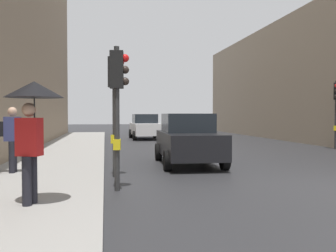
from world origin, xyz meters
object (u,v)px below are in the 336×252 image
traffic_light_near_right (115,92)px  traffic_light_mid_street (336,102)px  pedestrian_with_umbrella (33,108)px  pedestrian_with_grey_backpack (11,135)px  car_blue_van (142,123)px  car_dark_suv (188,139)px  car_white_compact (145,127)px  traffic_light_near_left (118,92)px

traffic_light_near_right → traffic_light_mid_street: size_ratio=1.00×
pedestrian_with_umbrella → pedestrian_with_grey_backpack: bearing=108.2°
pedestrian_with_grey_backpack → car_blue_van: bearing=76.8°
traffic_light_mid_street → pedestrian_with_umbrella: 16.21m
traffic_light_near_right → car_dark_suv: 3.68m
traffic_light_near_right → car_white_compact: size_ratio=0.80×
traffic_light_near_right → car_blue_van: size_ratio=0.80×
car_blue_van → car_white_compact: same height
traffic_light_near_right → traffic_light_mid_street: traffic_light_near_right is taller
traffic_light_mid_street → car_blue_van: bearing=111.9°
traffic_light_near_right → traffic_light_near_left: 1.90m
traffic_light_mid_street → car_white_compact: (-8.55, 9.38, -1.48)m
traffic_light_near_right → pedestrian_with_umbrella: traffic_light_near_right is taller
traffic_light_near_left → traffic_light_mid_street: (11.06, 8.48, 0.11)m
traffic_light_mid_street → car_dark_suv: traffic_light_mid_street is taller
car_blue_van → traffic_light_mid_street: bearing=-68.1°
traffic_light_mid_street → car_blue_van: size_ratio=0.80×
car_white_compact → pedestrian_with_grey_backpack: size_ratio=2.40×
traffic_light_near_right → car_white_compact: traffic_light_near_right is taller
car_blue_van → pedestrian_with_umbrella: bearing=-99.2°
traffic_light_near_left → car_white_compact: (2.51, 17.86, -1.37)m
car_blue_van → pedestrian_with_grey_backpack: (-6.05, -25.74, 0.29)m
pedestrian_with_grey_backpack → traffic_light_near_right: bearing=-4.9°
traffic_light_near_right → traffic_light_near_left: (0.00, -1.90, -0.11)m
car_white_compact → pedestrian_with_umbrella: (-4.03, -19.60, 0.96)m
traffic_light_near_left → pedestrian_with_umbrella: traffic_light_near_left is taller
traffic_light_mid_street → car_white_compact: traffic_light_mid_street is taller
pedestrian_with_umbrella → car_white_compact: bearing=78.4°
traffic_light_mid_street → pedestrian_with_umbrella: bearing=-140.9°
traffic_light_near_left → pedestrian_with_umbrella: 2.34m
traffic_light_near_right → car_dark_suv: bearing=40.9°
traffic_light_near_right → pedestrian_with_umbrella: (-1.52, -3.64, -0.52)m
car_dark_suv → pedestrian_with_grey_backpack: bearing=-159.8°
car_dark_suv → pedestrian_with_umbrella: pedestrian_with_umbrella is taller
car_white_compact → pedestrian_with_umbrella: pedestrian_with_umbrella is taller
traffic_light_near_right → car_dark_suv: traffic_light_near_right is taller
pedestrian_with_umbrella → car_dark_suv: bearing=55.2°
traffic_light_near_right → pedestrian_with_grey_backpack: (-2.79, 0.24, -1.19)m
traffic_light_mid_street → car_blue_van: traffic_light_mid_street is taller
traffic_light_mid_street → pedestrian_with_grey_backpack: traffic_light_mid_street is taller
car_blue_van → pedestrian_with_umbrella: 30.01m
traffic_light_near_left → traffic_light_mid_street: 13.93m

